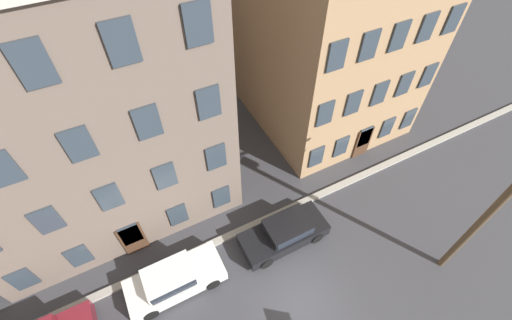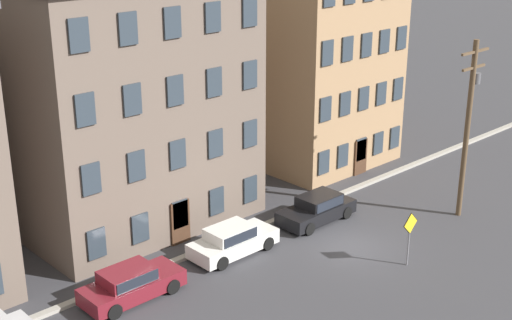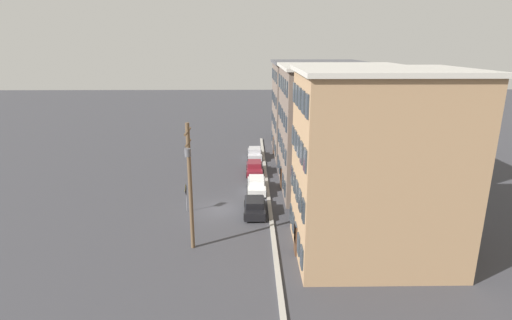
# 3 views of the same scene
# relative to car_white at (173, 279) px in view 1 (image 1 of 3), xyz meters

# --- Properties ---
(ground_plane) EXTENTS (200.00, 200.00, 0.00)m
(ground_plane) POSITION_rel_car_white_xyz_m (4.72, -3.36, -0.75)
(ground_plane) COLOR #38383D
(kerb_strip) EXTENTS (56.00, 0.36, 0.16)m
(kerb_strip) POSITION_rel_car_white_xyz_m (4.72, 1.14, -0.67)
(kerb_strip) COLOR #9E998E
(kerb_strip) RESTS_ON ground_plane
(apartment_midblock) EXTENTS (12.08, 12.37, 12.61)m
(apartment_midblock) POSITION_rel_car_white_xyz_m (-1.08, 8.57, 5.57)
(apartment_midblock) COLOR #66564C
(apartment_midblock) RESTS_ON ground_plane
(apartment_far) EXTENTS (8.99, 11.16, 13.08)m
(apartment_far) POSITION_rel_car_white_xyz_m (12.74, 7.96, 5.80)
(apartment_far) COLOR #9E7A56
(apartment_far) RESTS_ON ground_plane
(car_white) EXTENTS (4.40, 1.92, 1.43)m
(car_white) POSITION_rel_car_white_xyz_m (0.00, 0.00, 0.00)
(car_white) COLOR silver
(car_white) RESTS_ON ground_plane
(car_black) EXTENTS (4.40, 1.92, 1.43)m
(car_black) POSITION_rel_car_white_xyz_m (5.70, -0.26, 0.00)
(car_black) COLOR black
(car_black) RESTS_ON ground_plane
(utility_pole) EXTENTS (2.40, 0.44, 9.41)m
(utility_pole) POSITION_rel_car_white_xyz_m (11.84, -4.91, 4.54)
(utility_pole) COLOR brown
(utility_pole) RESTS_ON ground_plane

